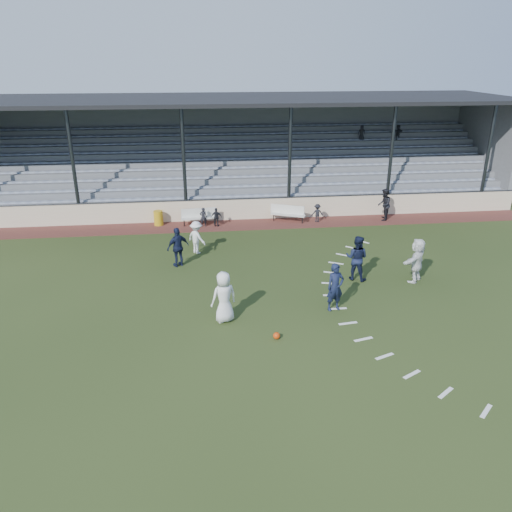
{
  "coord_description": "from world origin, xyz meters",
  "views": [
    {
      "loc": [
        -2.18,
        -16.41,
        8.98
      ],
      "look_at": [
        0.0,
        2.5,
        1.3
      ],
      "focal_mm": 35.0,
      "sensor_mm": 36.0,
      "label": 1
    }
  ],
  "objects_px": {
    "player_white_lead": "(224,297)",
    "player_navy_lead": "(335,287)",
    "bench_right": "(288,212)",
    "official": "(384,205)",
    "football": "(277,336)",
    "trash_bin": "(158,218)",
    "bench_left": "(199,215)"
  },
  "relations": [
    {
      "from": "football",
      "to": "player_navy_lead",
      "type": "xyz_separation_m",
      "value": [
        2.49,
        1.85,
        0.81
      ]
    },
    {
      "from": "bench_right",
      "to": "trash_bin",
      "type": "bearing_deg",
      "value": -157.33
    },
    {
      "from": "player_white_lead",
      "to": "player_navy_lead",
      "type": "height_order",
      "value": "player_white_lead"
    },
    {
      "from": "football",
      "to": "player_white_lead",
      "type": "distance_m",
      "value": 2.39
    },
    {
      "from": "trash_bin",
      "to": "football",
      "type": "distance_m",
      "value": 13.72
    },
    {
      "from": "bench_right",
      "to": "official",
      "type": "xyz_separation_m",
      "value": [
        5.59,
        -0.39,
        0.36
      ]
    },
    {
      "from": "player_navy_lead",
      "to": "bench_right",
      "type": "bearing_deg",
      "value": 75.26
    },
    {
      "from": "trash_bin",
      "to": "official",
      "type": "distance_m",
      "value": 12.98
    },
    {
      "from": "bench_right",
      "to": "football",
      "type": "relative_size",
      "value": 8.24
    },
    {
      "from": "player_navy_lead",
      "to": "trash_bin",
      "type": "bearing_deg",
      "value": 109.25
    },
    {
      "from": "bench_right",
      "to": "trash_bin",
      "type": "xyz_separation_m",
      "value": [
        -7.38,
        0.17,
        -0.15
      ]
    },
    {
      "from": "bench_left",
      "to": "player_white_lead",
      "type": "distance_m",
      "value": 11.21
    },
    {
      "from": "bench_left",
      "to": "official",
      "type": "bearing_deg",
      "value": -5.78
    },
    {
      "from": "player_white_lead",
      "to": "official",
      "type": "distance_m",
      "value": 14.66
    },
    {
      "from": "player_white_lead",
      "to": "football",
      "type": "bearing_deg",
      "value": 118.35
    },
    {
      "from": "football",
      "to": "player_navy_lead",
      "type": "distance_m",
      "value": 3.2
    },
    {
      "from": "bench_left",
      "to": "bench_right",
      "type": "distance_m",
      "value": 5.09
    },
    {
      "from": "bench_right",
      "to": "official",
      "type": "distance_m",
      "value": 5.61
    },
    {
      "from": "bench_right",
      "to": "football",
      "type": "height_order",
      "value": "bench_right"
    },
    {
      "from": "player_navy_lead",
      "to": "football",
      "type": "bearing_deg",
      "value": -157.59
    },
    {
      "from": "football",
      "to": "trash_bin",
      "type": "bearing_deg",
      "value": 110.37
    },
    {
      "from": "official",
      "to": "trash_bin",
      "type": "bearing_deg",
      "value": -68.02
    },
    {
      "from": "bench_left",
      "to": "trash_bin",
      "type": "distance_m",
      "value": 2.3
    },
    {
      "from": "player_white_lead",
      "to": "official",
      "type": "relative_size",
      "value": 1.03
    },
    {
      "from": "bench_right",
      "to": "player_navy_lead",
      "type": "relative_size",
      "value": 1.07
    },
    {
      "from": "trash_bin",
      "to": "football",
      "type": "bearing_deg",
      "value": -69.63
    },
    {
      "from": "bench_right",
      "to": "player_navy_lead",
      "type": "bearing_deg",
      "value": -66.58
    },
    {
      "from": "football",
      "to": "player_navy_lead",
      "type": "height_order",
      "value": "player_navy_lead"
    },
    {
      "from": "football",
      "to": "player_white_lead",
      "type": "bearing_deg",
      "value": 139.02
    },
    {
      "from": "official",
      "to": "bench_right",
      "type": "bearing_deg",
      "value": -69.51
    },
    {
      "from": "player_white_lead",
      "to": "official",
      "type": "bearing_deg",
      "value": -153.01
    },
    {
      "from": "player_navy_lead",
      "to": "bench_left",
      "type": "bearing_deg",
      "value": 100.6
    }
  ]
}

